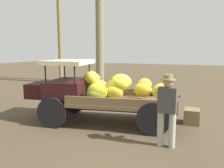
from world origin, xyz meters
TOP-DOWN VIEW (x-y plane):
  - ground_plane at (0.00, 0.00)m, footprint 60.00×60.00m
  - truck at (0.53, 0.35)m, footprint 4.64×2.44m
  - farmer at (-1.79, 1.32)m, footprint 0.53×0.46m
  - wooden_crate at (-2.20, -0.63)m, footprint 0.46×0.55m

SIDE VIEW (x-z plane):
  - ground_plane at x=0.00m, z-range 0.00..0.00m
  - wooden_crate at x=-2.20m, z-range 0.00..0.44m
  - truck at x=0.53m, z-range -0.01..1.86m
  - farmer at x=-1.79m, z-range 0.11..1.77m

